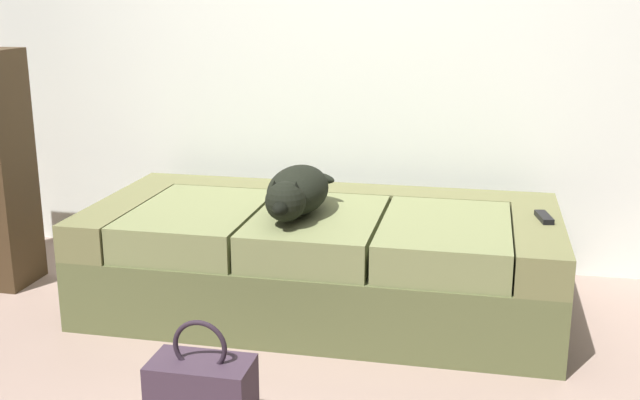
{
  "coord_description": "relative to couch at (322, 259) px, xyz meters",
  "views": [
    {
      "loc": [
        0.65,
        -2.15,
        1.35
      ],
      "look_at": [
        0.0,
        0.91,
        0.5
      ],
      "focal_mm": 43.53,
      "sensor_mm": 36.0,
      "label": 1
    }
  ],
  "objects": [
    {
      "name": "couch",
      "position": [
        0.0,
        0.0,
        0.0
      ],
      "size": [
        1.98,
        0.95,
        0.45
      ],
      "color": "#565C35",
      "rests_on": "ground"
    },
    {
      "name": "dog_dark",
      "position": [
        -0.08,
        -0.12,
        0.33
      ],
      "size": [
        0.26,
        0.58,
        0.2
      ],
      "color": "black",
      "rests_on": "couch"
    },
    {
      "name": "handbag",
      "position": [
        -0.17,
        -1.05,
        -0.1
      ],
      "size": [
        0.32,
        0.18,
        0.38
      ],
      "color": "#3C2C3B",
      "rests_on": "ground"
    },
    {
      "name": "tv_remote",
      "position": [
        0.91,
        0.02,
        0.24
      ],
      "size": [
        0.07,
        0.16,
        0.02
      ],
      "primitive_type": "cube",
      "rotation": [
        0.0,
        0.0,
        0.19
      ],
      "color": "black",
      "rests_on": "couch"
    }
  ]
}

